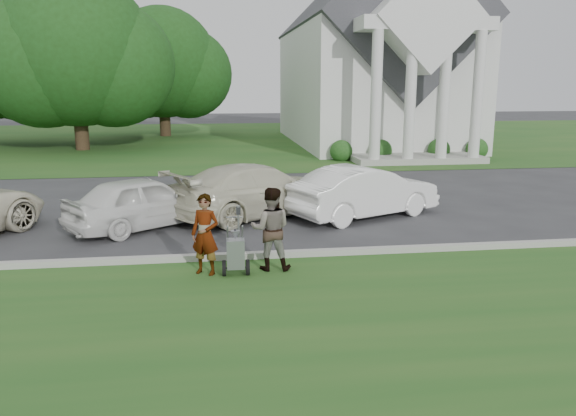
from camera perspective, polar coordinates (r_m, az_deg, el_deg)
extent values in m
plane|color=#333335|center=(11.64, -3.65, -6.02)|extent=(120.00, 120.00, 0.00)
cube|color=#20531C|center=(8.85, -2.21, -12.16)|extent=(80.00, 7.00, 0.01)
cube|color=#20531C|center=(38.19, -6.63, 6.95)|extent=(80.00, 30.00, 0.01)
cube|color=#9E9E93|center=(12.14, -3.85, -4.86)|extent=(80.00, 0.18, 0.15)
cube|color=white|center=(36.34, 8.00, 12.15)|extent=(9.00, 16.00, 7.00)
cube|color=#38383D|center=(36.49, 8.18, 17.65)|extent=(9.19, 17.00, 9.19)
cube|color=#9E9E93|center=(27.81, 12.90, 4.93)|extent=(6.20, 2.60, 0.30)
cylinder|color=white|center=(25.88, 8.93, 10.88)|extent=(0.50, 0.50, 6.00)
cylinder|color=white|center=(26.38, 12.32, 10.77)|extent=(0.50, 0.50, 6.00)
cylinder|color=white|center=(26.96, 15.57, 10.64)|extent=(0.50, 0.50, 6.00)
cylinder|color=white|center=(27.63, 18.67, 10.48)|extent=(0.50, 0.50, 6.00)
cube|color=white|center=(27.52, 13.71, 17.66)|extent=(6.20, 2.00, 0.60)
cube|color=white|center=(27.55, 13.74, 18.28)|extent=(5.09, 2.20, 5.09)
sphere|color=#1E4C19|center=(27.62, 5.42, 5.76)|extent=(1.10, 1.10, 1.10)
sphere|color=#1E4C19|center=(28.14, 9.41, 5.78)|extent=(1.10, 1.10, 1.10)
sphere|color=#1E4C19|center=(29.16, 15.09, 5.75)|extent=(1.10, 1.10, 1.10)
sphere|color=#1E4C19|center=(29.99, 18.63, 5.70)|extent=(1.10, 1.10, 1.10)
cylinder|color=#332316|center=(33.86, -20.31, 8.25)|extent=(0.76, 0.76, 3.20)
sphere|color=#1C4314|center=(33.84, -20.83, 14.86)|extent=(8.40, 8.40, 8.40)
sphere|color=#1C4314|center=(33.75, -17.38, 13.67)|extent=(6.89, 6.89, 6.89)
sphere|color=#1C4314|center=(33.92, -23.70, 13.55)|extent=(7.22, 7.22, 7.22)
sphere|color=#1C4314|center=(38.02, -25.61, 13.67)|extent=(7.54, 7.54, 7.54)
cylinder|color=#332316|center=(41.19, -12.42, 9.23)|extent=(0.76, 0.76, 3.00)
sphere|color=#1C4314|center=(41.16, -12.66, 14.22)|extent=(7.60, 7.60, 7.60)
sphere|color=#1C4314|center=(41.34, -10.15, 13.27)|extent=(6.23, 6.23, 6.23)
sphere|color=#1C4314|center=(40.99, -14.83, 13.32)|extent=(6.54, 6.54, 6.54)
cylinder|color=black|center=(11.13, -6.51, -6.10)|extent=(0.08, 0.32, 0.32)
cylinder|color=black|center=(11.14, -4.12, -6.04)|extent=(0.08, 0.32, 0.32)
cylinder|color=#2D2D33|center=(11.13, -5.31, -6.07)|extent=(0.53, 0.05, 0.04)
cube|color=gray|center=(11.04, -5.34, -4.65)|extent=(0.35, 0.29, 0.58)
cone|color=gray|center=(10.94, -5.38, -2.73)|extent=(0.18, 0.18, 0.17)
cylinder|color=#2D2D33|center=(10.91, -5.39, -2.30)|extent=(0.04, 0.04, 0.06)
cylinder|color=gray|center=(11.45, -6.16, -2.68)|extent=(0.05, 0.77, 0.55)
cylinder|color=gray|center=(11.46, -4.69, -2.64)|extent=(0.05, 0.77, 0.55)
cylinder|color=gray|center=(11.76, -5.49, -0.93)|extent=(0.34, 0.04, 0.03)
imported|color=#999999|center=(11.08, -8.41, -2.75)|extent=(0.70, 0.61, 1.60)
imported|color=#999999|center=(11.23, -1.77, -2.20)|extent=(0.91, 0.75, 1.68)
cylinder|color=gray|center=(11.58, -5.01, -3.27)|extent=(0.04, 0.04, 1.10)
cube|color=#2D2D33|center=(11.43, -5.07, -0.25)|extent=(0.09, 0.06, 0.17)
cylinder|color=gray|center=(11.41, -5.08, 0.15)|extent=(0.08, 0.08, 0.03)
imported|color=white|center=(15.03, -14.39, 0.60)|extent=(4.23, 3.69, 1.38)
imported|color=beige|center=(15.88, -3.21, 1.83)|extent=(5.50, 4.42, 1.49)
imported|color=white|center=(15.89, 7.79, 1.65)|extent=(4.64, 3.24, 1.45)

